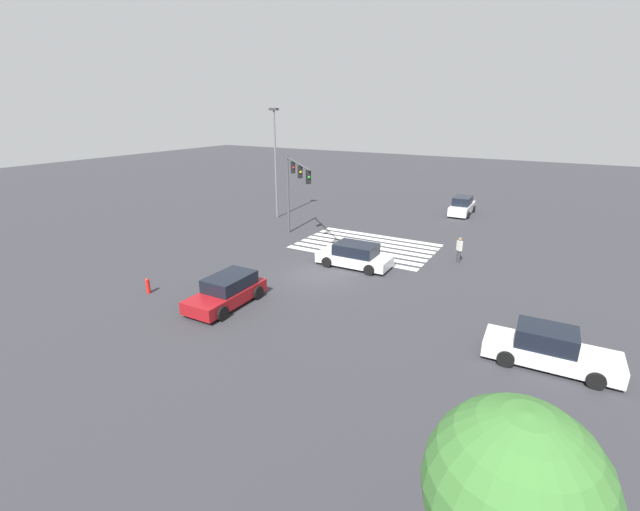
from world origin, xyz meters
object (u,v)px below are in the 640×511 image
traffic_signal_mast (294,180)px  tree_corner_a (514,489)px  street_light_pole_a (275,155)px  car_3 (462,206)px  car_4 (227,291)px  car_1 (355,256)px  fire_hydrant (148,286)px  car_0 (549,349)px  pedestrian (459,249)px

traffic_signal_mast → tree_corner_a: traffic_signal_mast is taller
tree_corner_a → street_light_pole_a: bearing=-47.6°
car_3 → car_4: (5.84, 26.14, -0.06)m
car_4 → car_1: bearing=157.9°
car_4 → fire_hydrant: 4.82m
traffic_signal_mast → street_light_pole_a: (5.63, -5.53, 0.95)m
traffic_signal_mast → car_0: 20.00m
traffic_signal_mast → car_4: traffic_signal_mast is taller
car_0 → pedestrian: 11.78m
car_0 → fire_hydrant: (19.21, 3.17, -0.27)m
traffic_signal_mast → tree_corner_a: bearing=-3.6°
car_0 → tree_corner_a: tree_corner_a is taller
tree_corner_a → pedestrian: bearing=-75.4°
car_1 → car_4: bearing=67.8°
traffic_signal_mast → car_1: bearing=22.3°
car_4 → tree_corner_a: 16.79m
fire_hydrant → car_1: bearing=-130.0°
traffic_signal_mast → fire_hydrant: 12.83m
tree_corner_a → fire_hydrant: 20.50m
pedestrian → car_1: bearing=-8.4°
car_4 → street_light_pole_a: 19.16m
traffic_signal_mast → car_1: traffic_signal_mast is taller
car_0 → tree_corner_a: bearing=-94.1°
car_0 → car_1: size_ratio=1.05×
traffic_signal_mast → car_1: size_ratio=1.33×
car_1 → tree_corner_a: (-10.96, 16.86, 2.81)m
car_4 → pedestrian: 15.10m
car_0 → car_3: (8.69, -24.08, 0.08)m
car_4 → tree_corner_a: tree_corner_a is taller
car_0 → car_3: bearing=107.7°
street_light_pole_a → fire_hydrant: 18.69m
pedestrian → fire_hydrant: pedestrian is taller
traffic_signal_mast → pedestrian: 12.36m
tree_corner_a → fire_hydrant: tree_corner_a is taller
traffic_signal_mast → fire_hydrant: (1.71, 11.99, -4.23)m
car_4 → fire_hydrant: size_ratio=5.21×
traffic_signal_mast → tree_corner_a: size_ratio=1.22×
car_3 → car_1: bearing=170.2°
car_3 → fire_hydrant: (10.52, 27.25, -0.35)m
car_0 → street_light_pole_a: (23.14, -14.35, 4.91)m
car_4 → fire_hydrant: car_4 is taller
street_light_pole_a → car_3: bearing=-146.1°
pedestrian → tree_corner_a: tree_corner_a is taller
tree_corner_a → fire_hydrant: (18.84, -7.45, -3.10)m
street_light_pole_a → car_4: bearing=117.7°
traffic_signal_mast → car_3: 18.04m
traffic_signal_mast → car_4: size_ratio=1.39×
traffic_signal_mast → street_light_pole_a: 7.95m
street_light_pole_a → tree_corner_a: street_light_pole_a is taller
street_light_pole_a → car_0: bearing=148.2°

